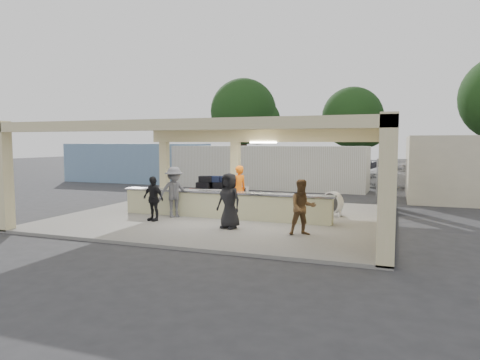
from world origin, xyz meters
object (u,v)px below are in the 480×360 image
at_px(passenger_b, 153,198).
at_px(passenger_c, 174,192).
at_px(car_white_a, 413,176).
at_px(car_dark, 385,174).
at_px(baggage_handler, 239,189).
at_px(luggage_cart, 217,191).
at_px(drum_fan, 333,203).
at_px(baggage_counter, 223,205).
at_px(passenger_d, 229,201).
at_px(passenger_a, 303,207).
at_px(container_blue, 136,163).
at_px(container_white, 267,167).

bearing_deg(passenger_b, passenger_c, 83.69).
height_order(car_white_a, car_dark, car_dark).
bearing_deg(baggage_handler, passenger_b, -0.93).
bearing_deg(luggage_cart, passenger_c, -112.23).
xyz_separation_m(drum_fan, passenger_c, (-5.51, -2.29, 0.44)).
bearing_deg(baggage_counter, passenger_d, -61.74).
height_order(baggage_counter, car_white_a, car_white_a).
distance_m(luggage_cart, car_white_a, 14.55).
xyz_separation_m(passenger_a, passenger_b, (-5.48, 0.52, -0.04)).
relative_size(drum_fan, passenger_a, 0.55).
xyz_separation_m(baggage_counter, drum_fan, (3.75, 1.79, 0.01)).
bearing_deg(baggage_counter, baggage_handler, 85.50).
bearing_deg(passenger_b, passenger_d, 8.83).
xyz_separation_m(car_white_a, container_blue, (-18.77, -2.01, 0.60)).
bearing_deg(luggage_cart, car_dark, 58.48).
distance_m(drum_fan, passenger_b, 6.68).
distance_m(passenger_b, container_blue, 16.57).
bearing_deg(luggage_cart, passenger_b, -113.75).
bearing_deg(car_white_a, passenger_a, -170.31).
bearing_deg(passenger_d, baggage_counter, 136.02).
height_order(passenger_a, container_white, container_white).
bearing_deg(drum_fan, luggage_cart, -146.16).
xyz_separation_m(car_white_a, container_white, (-8.65, -2.79, 0.53)).
bearing_deg(car_white_a, baggage_counter, 175.99).
bearing_deg(baggage_counter, car_white_a, 63.62).
xyz_separation_m(passenger_a, passenger_c, (-5.13, 1.42, 0.10)).
distance_m(passenger_d, container_white, 13.24).
relative_size(baggage_handler, car_white_a, 0.34).
distance_m(luggage_cart, passenger_b, 3.47).
distance_m(luggage_cart, passenger_c, 2.51).
bearing_deg(baggage_handler, car_dark, -162.21).
height_order(drum_fan, container_white, container_white).
height_order(baggage_counter, container_blue, container_blue).
xyz_separation_m(baggage_counter, car_white_a, (6.96, 14.04, 0.21)).
bearing_deg(luggage_cart, container_blue, 130.16).
bearing_deg(baggage_handler, drum_fan, 134.54).
xyz_separation_m(luggage_cart, baggage_handler, (1.19, -0.55, 0.17)).
bearing_deg(car_white_a, passenger_b, 171.95).
bearing_deg(baggage_counter, luggage_cart, 119.46).
xyz_separation_m(drum_fan, passenger_a, (-0.38, -3.71, 0.34)).
relative_size(baggage_counter, passenger_a, 4.89).
bearing_deg(container_blue, car_dark, 11.14).
distance_m(passenger_b, passenger_c, 0.98).
bearing_deg(car_white_a, container_white, 130.23).
bearing_deg(car_white_a, container_blue, 118.50).
bearing_deg(passenger_c, car_dark, 22.94).
height_order(passenger_a, passenger_c, passenger_c).
xyz_separation_m(passenger_a, passenger_d, (-2.44, 0.20, 0.06)).
height_order(passenger_a, container_blue, container_blue).
height_order(passenger_b, container_blue, container_blue).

